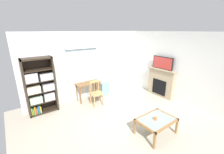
{
  "coord_description": "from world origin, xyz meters",
  "views": [
    {
      "loc": [
        -2.63,
        -2.89,
        2.65
      ],
      "look_at": [
        0.11,
        0.83,
        1.17
      ],
      "focal_mm": 23.69,
      "sensor_mm": 36.0,
      "label": 1
    }
  ],
  "objects_px": {
    "tv": "(163,63)",
    "wooden_chair": "(96,93)",
    "coffee_table": "(156,121)",
    "fireplace": "(161,83)",
    "desk_under_window": "(88,86)",
    "sippy_cup": "(156,118)",
    "plastic_drawer_unit": "(103,88)",
    "bookshelf": "(40,87)"
  },
  "relations": [
    {
      "from": "plastic_drawer_unit",
      "to": "sippy_cup",
      "type": "relative_size",
      "value": 6.44
    },
    {
      "from": "bookshelf",
      "to": "tv",
      "type": "distance_m",
      "value": 4.53
    },
    {
      "from": "bookshelf",
      "to": "plastic_drawer_unit",
      "type": "bearing_deg",
      "value": -1.42
    },
    {
      "from": "plastic_drawer_unit",
      "to": "fireplace",
      "type": "height_order",
      "value": "fireplace"
    },
    {
      "from": "plastic_drawer_unit",
      "to": "sippy_cup",
      "type": "xyz_separation_m",
      "value": [
        -0.3,
        -2.92,
        0.19
      ]
    },
    {
      "from": "desk_under_window",
      "to": "wooden_chair",
      "type": "height_order",
      "value": "wooden_chair"
    },
    {
      "from": "bookshelf",
      "to": "fireplace",
      "type": "relative_size",
      "value": 1.5
    },
    {
      "from": "plastic_drawer_unit",
      "to": "coffee_table",
      "type": "relative_size",
      "value": 0.6
    },
    {
      "from": "bookshelf",
      "to": "sippy_cup",
      "type": "bearing_deg",
      "value": -54.93
    },
    {
      "from": "tv",
      "to": "coffee_table",
      "type": "bearing_deg",
      "value": -145.79
    },
    {
      "from": "fireplace",
      "to": "wooden_chair",
      "type": "bearing_deg",
      "value": 159.9
    },
    {
      "from": "bookshelf",
      "to": "sippy_cup",
      "type": "height_order",
      "value": "bookshelf"
    },
    {
      "from": "coffee_table",
      "to": "fireplace",
      "type": "bearing_deg",
      "value": 33.98
    },
    {
      "from": "plastic_drawer_unit",
      "to": "coffee_table",
      "type": "xyz_separation_m",
      "value": [
        -0.25,
        -2.91,
        0.09
      ]
    },
    {
      "from": "sippy_cup",
      "to": "coffee_table",
      "type": "bearing_deg",
      "value": 8.3
    },
    {
      "from": "sippy_cup",
      "to": "desk_under_window",
      "type": "bearing_deg",
      "value": 98.16
    },
    {
      "from": "desk_under_window",
      "to": "tv",
      "type": "relative_size",
      "value": 1.08
    },
    {
      "from": "tv",
      "to": "sippy_cup",
      "type": "relative_size",
      "value": 9.72
    },
    {
      "from": "plastic_drawer_unit",
      "to": "fireplace",
      "type": "distance_m",
      "value": 2.4
    },
    {
      "from": "tv",
      "to": "sippy_cup",
      "type": "height_order",
      "value": "tv"
    },
    {
      "from": "fireplace",
      "to": "tv",
      "type": "bearing_deg",
      "value": -180.0
    },
    {
      "from": "sippy_cup",
      "to": "bookshelf",
      "type": "bearing_deg",
      "value": 125.07
    },
    {
      "from": "plastic_drawer_unit",
      "to": "coffee_table",
      "type": "distance_m",
      "value": 2.92
    },
    {
      "from": "desk_under_window",
      "to": "fireplace",
      "type": "distance_m",
      "value": 2.94
    },
    {
      "from": "fireplace",
      "to": "sippy_cup",
      "type": "height_order",
      "value": "fireplace"
    },
    {
      "from": "fireplace",
      "to": "sippy_cup",
      "type": "distance_m",
      "value": 2.59
    },
    {
      "from": "wooden_chair",
      "to": "plastic_drawer_unit",
      "type": "bearing_deg",
      "value": 39.79
    },
    {
      "from": "wooden_chair",
      "to": "plastic_drawer_unit",
      "type": "height_order",
      "value": "wooden_chair"
    },
    {
      "from": "coffee_table",
      "to": "sippy_cup",
      "type": "relative_size",
      "value": 10.74
    },
    {
      "from": "bookshelf",
      "to": "desk_under_window",
      "type": "relative_size",
      "value": 1.96
    },
    {
      "from": "bookshelf",
      "to": "plastic_drawer_unit",
      "type": "height_order",
      "value": "bookshelf"
    },
    {
      "from": "bookshelf",
      "to": "plastic_drawer_unit",
      "type": "distance_m",
      "value": 2.46
    },
    {
      "from": "wooden_chair",
      "to": "fireplace",
      "type": "height_order",
      "value": "fireplace"
    },
    {
      "from": "desk_under_window",
      "to": "sippy_cup",
      "type": "distance_m",
      "value": 2.9
    },
    {
      "from": "tv",
      "to": "plastic_drawer_unit",
      "type": "bearing_deg",
      "value": 140.94
    },
    {
      "from": "tv",
      "to": "coffee_table",
      "type": "distance_m",
      "value": 2.72
    },
    {
      "from": "tv",
      "to": "sippy_cup",
      "type": "distance_m",
      "value": 2.73
    },
    {
      "from": "fireplace",
      "to": "coffee_table",
      "type": "height_order",
      "value": "fireplace"
    },
    {
      "from": "tv",
      "to": "wooden_chair",
      "type": "bearing_deg",
      "value": 159.76
    },
    {
      "from": "bookshelf",
      "to": "desk_under_window",
      "type": "distance_m",
      "value": 1.71
    },
    {
      "from": "wooden_chair",
      "to": "coffee_table",
      "type": "xyz_separation_m",
      "value": [
        0.43,
        -2.34,
        -0.09
      ]
    },
    {
      "from": "desk_under_window",
      "to": "fireplace",
      "type": "relative_size",
      "value": 0.77
    }
  ]
}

